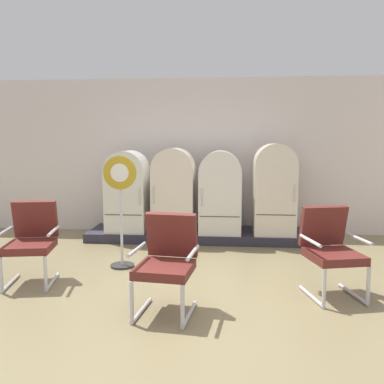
% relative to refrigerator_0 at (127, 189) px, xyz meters
% --- Properties ---
extents(ground, '(12.00, 10.00, 0.05)m').
position_rel_refrigerator_0_xyz_m(ground, '(1.25, -2.90, -0.91)').
color(ground, '#817350').
extents(back_wall, '(11.76, 0.12, 2.85)m').
position_rel_refrigerator_0_xyz_m(back_wall, '(1.25, 0.76, 0.55)').
color(back_wall, silver).
rests_on(back_wall, ground).
extents(display_plinth, '(3.88, 0.95, 0.15)m').
position_rel_refrigerator_0_xyz_m(display_plinth, '(1.25, 0.12, -0.81)').
color(display_plinth, '#2B2936').
rests_on(display_plinth, ground).
extents(refrigerator_0, '(0.68, 0.65, 1.39)m').
position_rel_refrigerator_0_xyz_m(refrigerator_0, '(0.00, 0.00, 0.00)').
color(refrigerator_0, silver).
rests_on(refrigerator_0, display_plinth).
extents(refrigerator_1, '(0.70, 0.67, 1.44)m').
position_rel_refrigerator_0_xyz_m(refrigerator_1, '(0.81, 0.01, 0.02)').
color(refrigerator_1, silver).
rests_on(refrigerator_1, display_plinth).
extents(refrigerator_2, '(0.70, 0.69, 1.39)m').
position_rel_refrigerator_0_xyz_m(refrigerator_2, '(1.60, 0.02, -0.00)').
color(refrigerator_2, silver).
rests_on(refrigerator_2, display_plinth).
extents(refrigerator_3, '(0.68, 0.68, 1.52)m').
position_rel_refrigerator_0_xyz_m(refrigerator_3, '(2.50, 0.01, 0.07)').
color(refrigerator_3, beige).
rests_on(refrigerator_3, display_plinth).
extents(armchair_left, '(0.68, 0.75, 0.98)m').
position_rel_refrigerator_0_xyz_m(armchair_left, '(-0.63, -2.22, -0.34)').
color(armchair_left, silver).
rests_on(armchair_left, ground).
extents(armchair_right, '(0.70, 0.77, 0.98)m').
position_rel_refrigerator_0_xyz_m(armchair_right, '(2.86, -2.32, -0.34)').
color(armchair_right, silver).
rests_on(armchair_right, ground).
extents(armchair_center, '(0.65, 0.72, 0.98)m').
position_rel_refrigerator_0_xyz_m(armchair_center, '(1.12, -2.93, -0.34)').
color(armchair_center, silver).
rests_on(armchair_center, ground).
extents(sign_stand, '(0.45, 0.32, 1.51)m').
position_rel_refrigerator_0_xyz_m(sign_stand, '(0.29, -1.56, -0.14)').
color(sign_stand, '#2D2D30').
rests_on(sign_stand, ground).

